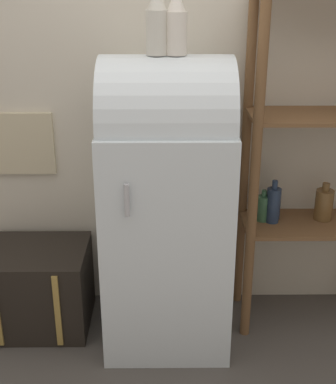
% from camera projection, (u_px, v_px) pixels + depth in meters
% --- Properties ---
extents(ground_plane, '(12.00, 12.00, 0.00)m').
position_uv_depth(ground_plane, '(167.00, 354.00, 2.77)').
color(ground_plane, '#4C4742').
extents(wall_back, '(7.00, 0.09, 2.70)m').
position_uv_depth(wall_back, '(165.00, 73.00, 2.79)').
color(wall_back, beige).
rests_on(wall_back, ground_plane).
extents(refrigerator, '(0.63, 0.69, 1.49)m').
position_uv_depth(refrigerator, '(166.00, 200.00, 2.68)').
color(refrigerator, silver).
rests_on(refrigerator, ground_plane).
extents(suitcase_trunk, '(0.57, 0.46, 0.46)m').
position_uv_depth(suitcase_trunk, '(37.00, 287.00, 2.94)').
color(suitcase_trunk, black).
rests_on(suitcase_trunk, ground_plane).
extents(shelf_unit, '(0.73, 0.38, 1.78)m').
position_uv_depth(shelf_unit, '(314.00, 153.00, 2.72)').
color(shelf_unit, brown).
rests_on(shelf_unit, ground_plane).
extents(vase_left, '(0.10, 0.10, 0.30)m').
position_uv_depth(vase_left, '(157.00, 23.00, 2.35)').
color(vase_left, beige).
rests_on(vase_left, refrigerator).
extents(vase_center, '(0.10, 0.10, 0.29)m').
position_uv_depth(vase_center, '(176.00, 24.00, 2.35)').
color(vase_center, silver).
rests_on(vase_center, refrigerator).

